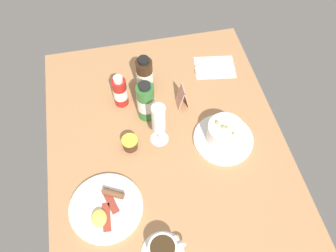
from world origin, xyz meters
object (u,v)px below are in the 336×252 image
Objects in this scene: sauce_bottle_brown at (145,75)px; breakfast_plate at (106,208)px; coffee_cup at (163,250)px; sauce_bottle_green at (146,102)px; menu_card at (183,96)px; wine_glass at (159,121)px; porridge_bowl at (224,134)px; jam_jar at (130,143)px; sauce_bottle_red at (120,92)px; cutlery_setting at (214,67)px.

sauce_bottle_brown is 51.87cm from breakfast_plate.
coffee_cup is 64.49cm from sauce_bottle_brown.
coffee_cup is 51.26cm from sauce_bottle_green.
coffee_cup is 22.79cm from breakfast_plate.
coffee_cup is at bearing 160.96° from menu_card.
sauce_bottle_green is at bearing 12.50° from wine_glass.
wine_glass is 32.83cm from breakfast_plate.
sauce_bottle_green is (16.62, 24.85, 4.19)cm from porridge_bowl.
menu_card is (18.71, 10.62, 0.90)cm from porridge_bowl.
porridge_bowl is at bearing -150.42° from menu_card.
sauce_bottle_green is 39.48cm from breakfast_plate.
jam_jar is 20.85cm from sauce_bottle_red.
jam_jar is at bearing -27.33° from breakfast_plate.
porridge_bowl reaches higher than coffee_cup.
sauce_bottle_brown is at bearing -5.19° from coffee_cup.
breakfast_plate is at bearing 111.40° from porridge_bowl.
porridge_bowl is 1.23× the size of sauce_bottle_green.
sauce_bottle_brown is at bearing -23.89° from breakfast_plate.
coffee_cup is at bearing 174.81° from sauce_bottle_brown.
cutlery_setting is 77.43cm from coffee_cup.
breakfast_plate is at bearing 150.61° from sauce_bottle_green.
jam_jar reaches higher than cutlery_setting.
sauce_bottle_red is at bearing -14.30° from breakfast_plate.
coffee_cup is 0.95× the size of sauce_bottle_red.
wine_glass is at bearing -167.50° from sauce_bottle_green.
breakfast_plate is (-33.83, 19.06, -7.16)cm from sauce_bottle_green.
sauce_bottle_green reaches higher than porridge_bowl.
sauce_bottle_brown is at bearing 1.76° from wine_glass.
menu_card is (-11.14, -12.45, -2.59)cm from sauce_bottle_brown.
wine_glass is at bearing 139.28° from menu_card.
sauce_bottle_red is (20.48, 0.32, 3.91)cm from jam_jar.
coffee_cup is 0.73× the size of wine_glass.
menu_card is at bearing 29.58° from porridge_bowl.
porridge_bowl is 35.43cm from cutlery_setting.
menu_card reaches higher than jam_jar.
sauce_bottle_brown reaches higher than jam_jar.
breakfast_plate is (-47.05, 20.84, -6.46)cm from sauce_bottle_brown.
sauce_bottle_brown reaches higher than breakfast_plate.
jam_jar is at bearing -179.10° from sauce_bottle_red.
sauce_bottle_red is (58.67, 4.41, 3.44)cm from coffee_cup.
coffee_cup is 58.93cm from sauce_bottle_red.
porridge_bowl reaches higher than cutlery_setting.
menu_card is (13.58, -11.69, -6.74)cm from wine_glass.
sauce_bottle_red is at bearing 117.86° from sauce_bottle_brown.
cutlery_setting is 49.95cm from jam_jar.
sauce_bottle_red is 23.44cm from menu_card.
coffee_cup is at bearing 152.90° from cutlery_setting.
jam_jar is at bearing 83.14° from porridge_bowl.
coffee_cup is at bearing -173.90° from jam_jar.
sauce_bottle_green is 11.63cm from sauce_bottle_red.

